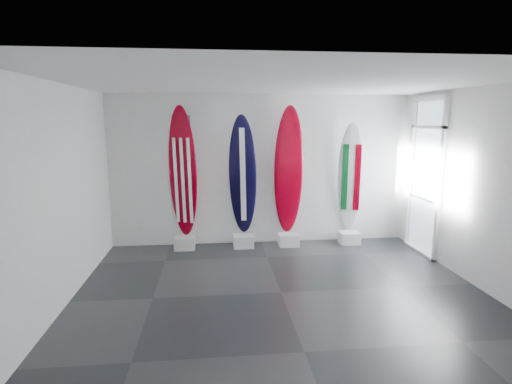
{
  "coord_description": "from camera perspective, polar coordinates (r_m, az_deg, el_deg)",
  "views": [
    {
      "loc": [
        -0.95,
        -5.47,
        2.52
      ],
      "look_at": [
        -0.22,
        1.4,
        1.26
      ],
      "focal_mm": 28.11,
      "sensor_mm": 36.0,
      "label": 1
    }
  ],
  "objects": [
    {
      "name": "surfboard_navy",
      "position": [
        7.85,
        -1.91,
        2.32
      ],
      "size": [
        0.61,
        0.5,
        2.38
      ],
      "primitive_type": "ellipsoid",
      "rotation": [
        0.13,
        0.0,
        -0.21
      ],
      "color": "black",
      "rests_on": "display_block_navy"
    },
    {
      "name": "wall_left",
      "position": [
        5.93,
        -26.18,
        -0.62
      ],
      "size": [
        0.0,
        5.0,
        5.0
      ],
      "primitive_type": "plane",
      "rotation": [
        1.57,
        0.0,
        1.57
      ],
      "color": "silver",
      "rests_on": "ground"
    },
    {
      "name": "surfboard_usa",
      "position": [
        7.84,
        -10.37,
        2.77
      ],
      "size": [
        0.61,
        0.4,
        2.54
      ],
      "primitive_type": "ellipsoid",
      "rotation": [
        0.05,
        0.0,
        -0.35
      ],
      "color": "maroon",
      "rests_on": "display_block_usa"
    },
    {
      "name": "glass_door",
      "position": [
        8.11,
        22.92,
        1.78
      ],
      "size": [
        0.12,
        1.16,
        2.85
      ],
      "primitive_type": null,
      "color": "white",
      "rests_on": "floor"
    },
    {
      "name": "wall_front",
      "position": [
        3.28,
        11.21,
        -7.95
      ],
      "size": [
        6.0,
        0.0,
        6.0
      ],
      "primitive_type": "plane",
      "rotation": [
        -1.57,
        0.0,
        0.0
      ],
      "color": "silver",
      "rests_on": "ground"
    },
    {
      "name": "display_block_swiss",
      "position": [
        8.15,
        4.66,
        -6.8
      ],
      "size": [
        0.4,
        0.3,
        0.24
      ],
      "primitive_type": "cube",
      "color": "silver",
      "rests_on": "floor"
    },
    {
      "name": "display_block_italy",
      "position": [
        8.47,
        13.15,
        -6.38
      ],
      "size": [
        0.4,
        0.3,
        0.24
      ],
      "primitive_type": "cube",
      "color": "silver",
      "rests_on": "floor"
    },
    {
      "name": "display_block_usa",
      "position": [
        8.04,
        -10.1,
        -7.18
      ],
      "size": [
        0.4,
        0.3,
        0.24
      ],
      "primitive_type": "cube",
      "color": "silver",
      "rests_on": "floor"
    },
    {
      "name": "wall_right",
      "position": [
        6.82,
        29.42,
        0.42
      ],
      "size": [
        0.0,
        5.0,
        5.0
      ],
      "primitive_type": "plane",
      "rotation": [
        1.57,
        0.0,
        -1.57
      ],
      "color": "silver",
      "rests_on": "ground"
    },
    {
      "name": "surfboard_swiss",
      "position": [
        7.95,
        4.67,
        3.04
      ],
      "size": [
        0.58,
        0.24,
        2.55
      ],
      "primitive_type": "ellipsoid",
      "rotation": [
        0.06,
        0.0,
        -0.01
      ],
      "color": "maroon",
      "rests_on": "display_block_swiss"
    },
    {
      "name": "floor",
      "position": [
        6.09,
        3.57,
        -14.08
      ],
      "size": [
        6.0,
        6.0,
        0.0
      ],
      "primitive_type": "plane",
      "color": "black",
      "rests_on": "ground"
    },
    {
      "name": "wall_outlet",
      "position": [
        8.37,
        -16.22,
        -5.08
      ],
      "size": [
        0.09,
        0.02,
        0.13
      ],
      "primitive_type": "cube",
      "color": "silver",
      "rests_on": "wall_back"
    },
    {
      "name": "display_block_navy",
      "position": [
        8.04,
        -1.8,
        -7.02
      ],
      "size": [
        0.4,
        0.3,
        0.24
      ],
      "primitive_type": "cube",
      "color": "silver",
      "rests_on": "floor"
    },
    {
      "name": "ceiling",
      "position": [
        5.57,
        3.92,
        15.28
      ],
      "size": [
        6.0,
        6.0,
        0.0
      ],
      "primitive_type": "plane",
      "rotation": [
        3.14,
        0.0,
        0.0
      ],
      "color": "white",
      "rests_on": "wall_back"
    },
    {
      "name": "wall_back",
      "position": [
        8.09,
        0.74,
        3.11
      ],
      "size": [
        6.0,
        0.0,
        6.0
      ],
      "primitive_type": "plane",
      "rotation": [
        1.57,
        0.0,
        0.0
      ],
      "color": "silver",
      "rests_on": "ground"
    },
    {
      "name": "balcony",
      "position": [
        8.99,
        29.96,
        -4.03
      ],
      "size": [
        2.8,
        2.2,
        1.2
      ],
      "primitive_type": null,
      "color": "slate",
      "rests_on": "ground"
    },
    {
      "name": "surfboard_italy",
      "position": [
        8.3,
        13.27,
        1.98
      ],
      "size": [
        0.6,
        0.51,
        2.23
      ],
      "primitive_type": "ellipsoid",
      "rotation": [
        0.13,
        0.0,
        -0.31
      ],
      "color": "white",
      "rests_on": "display_block_italy"
    }
  ]
}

